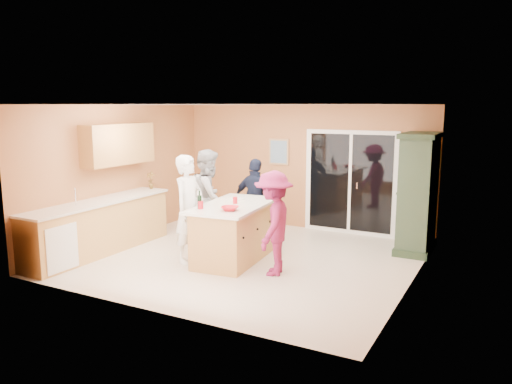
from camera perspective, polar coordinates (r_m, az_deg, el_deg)
The scene contains 22 objects.
floor at distance 8.63m, azimuth -1.20°, elevation -7.57°, with size 5.50×5.50×0.00m, color beige.
ceiling at distance 8.23m, azimuth -1.27°, elevation 9.98°, with size 5.50×5.00×0.10m, color white.
wall_back at distance 10.56m, azimuth 5.37°, elevation 2.86°, with size 5.50×0.10×2.60m, color tan.
wall_front at distance 6.30m, azimuth -12.35°, elevation -2.16°, with size 5.50×0.10×2.60m, color tan.
wall_left at distance 9.94m, azimuth -15.24°, elevation 2.11°, with size 0.10×5.00×2.60m, color tan.
wall_right at distance 7.41m, azimuth 17.70°, elevation -0.59°, with size 0.10×5.00×2.60m, color tan.
left_cabinet_run at distance 9.15m, azimuth -18.09°, elevation -4.03°, with size 0.65×3.05×1.24m.
upper_cabinets at distance 9.62m, azimuth -15.44°, elevation 5.29°, with size 0.35×1.60×0.75m, color tan.
sliding_door at distance 10.21m, azimuth 10.72°, elevation 1.07°, with size 1.90×0.07×2.10m.
framed_picture at distance 10.73m, azimuth 2.62°, elevation 4.61°, with size 0.46×0.04×0.56m.
kitchen_island at distance 8.41m, azimuth -2.54°, elevation -4.82°, with size 1.17×1.92×0.97m.
green_hutch at distance 9.26m, azimuth 18.04°, elevation -0.27°, with size 0.61×1.15×2.12m.
woman_white at distance 8.31m, azimuth -7.67°, elevation -1.95°, with size 0.65×0.43×1.79m, color white.
woman_grey at distance 9.23m, azimuth -5.35°, elevation -0.69°, with size 0.87×0.68×1.80m, color #A1A0A3.
woman_navy at distance 9.45m, azimuth -0.01°, elevation -1.01°, with size 0.94×0.39×1.60m, color #171B34.
woman_magenta at distance 7.65m, azimuth 2.01°, elevation -3.58°, with size 1.04×0.60×1.61m, color #8E1F4D.
serving_bowl at distance 7.80m, azimuth -3.00°, elevation -1.89°, with size 0.27×0.27×0.07m, color red.
tulip_vase at distance 10.16m, azimuth -11.94°, elevation 1.33°, with size 0.18×0.12×0.34m, color #A71B10.
tumbler_near at distance 8.33m, azimuth -2.40°, elevation -0.95°, with size 0.08×0.08×0.11m, color red.
tumbler_far at distance 7.95m, azimuth -6.35°, elevation -1.49°, with size 0.09×0.09×0.12m, color red.
wine_bottle at distance 7.96m, azimuth -6.47°, elevation -1.10°, with size 0.07×0.07×0.29m.
white_plate at distance 8.70m, azimuth -2.16°, elevation -0.81°, with size 0.24×0.24×0.02m, color silver.
Camera 1 is at (3.99, -7.19, 2.59)m, focal length 35.00 mm.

